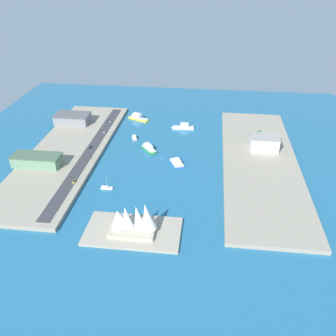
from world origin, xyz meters
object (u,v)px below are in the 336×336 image
terminal_long_green (37,160)px  sedan_silver (111,121)px  ferry_white_commuter (183,127)px  taxi_yellow_cab (74,181)px  hotel_broad_white (264,143)px  ferry_green_doubledeck (149,148)px  van_white (105,131)px  catamaran_blue (177,163)px  suv_black (90,147)px  traffic_light_waterfront (91,155)px  warehouse_low_gray (73,118)px  opera_landmark (133,220)px  ferry_yellow_fast (138,118)px  sailboat_small_white (107,188)px  yacht_sleek_gray (134,138)px

terminal_long_green → sedan_silver: (-41.32, -108.22, -4.31)m
ferry_white_commuter → taxi_yellow_cab: bearing=57.4°
taxi_yellow_cab → hotel_broad_white: bearing=-153.8°
ferry_green_doubledeck → van_white: ferry_green_doubledeck is taller
catamaran_blue → sedan_silver: 120.89m
suv_black → traffic_light_waterfront: bearing=109.9°
warehouse_low_gray → sedan_silver: size_ratio=9.29×
taxi_yellow_cab → ferry_white_commuter: bearing=-122.6°
warehouse_low_gray → terminal_long_green: warehouse_low_gray is taller
ferry_white_commuter → suv_black: 110.96m
catamaran_blue → hotel_broad_white: 91.80m
van_white → warehouse_low_gray: bearing=-26.2°
taxi_yellow_cab → suv_black: (5.91, -64.89, -0.06)m
opera_landmark → ferry_green_doubledeck: bearing=-85.5°
opera_landmark → ferry_yellow_fast: bearing=-80.0°
traffic_light_waterfront → opera_landmark: size_ratio=0.19×
sailboat_small_white → taxi_yellow_cab: (28.88, -1.40, 3.34)m
ferry_white_commuter → opera_landmark: 186.59m
ferry_yellow_fast → hotel_broad_white: (-141.81, 67.95, 7.60)m
catamaran_blue → hotel_broad_white: bearing=-157.9°
sailboat_small_white → hotel_broad_white: 163.50m
terminal_long_green → traffic_light_waterfront: 49.37m
ferry_green_doubledeck → taxi_yellow_cab: (53.13, 72.43, 1.84)m
ferry_yellow_fast → terminal_long_green: size_ratio=0.59×
yacht_sleek_gray → warehouse_low_gray: 83.91m
van_white → suv_black: bearing=83.7°
sailboat_small_white → ferry_green_doubledeck: sailboat_small_white is taller
ferry_yellow_fast → ferry_green_doubledeck: 82.78m
van_white → traffic_light_waterfront: 61.78m
traffic_light_waterfront → opera_landmark: opera_landmark is taller
yacht_sleek_gray → opera_landmark: bearing=101.2°
ferry_white_commuter → suv_black: ferry_white_commuter is taller
sailboat_small_white → ferry_yellow_fast: bearing=-89.2°
warehouse_low_gray → taxi_yellow_cab: bearing=110.0°
ferry_green_doubledeck → opera_landmark: size_ratio=0.61×
taxi_yellow_cab → catamaran_blue: bearing=-149.9°
yacht_sleek_gray → ferry_white_commuter: bearing=-145.6°
hotel_broad_white → van_white: (170.26, -20.37, -6.11)m
warehouse_low_gray → suv_black: (-39.42, 59.95, -4.41)m
sailboat_small_white → ferry_green_doubledeck: size_ratio=0.53×
terminal_long_green → opera_landmark: opera_landmark is taller
hotel_broad_white → suv_black: bearing=5.9°
ferry_yellow_fast → warehouse_low_gray: (72.14, 26.07, 5.90)m
yacht_sleek_gray → hotel_broad_white: 136.32m
yacht_sleek_gray → ferry_green_doubledeck: (-19.90, 23.82, 0.93)m
taxi_yellow_cab → opera_landmark: opera_landmark is taller
van_white → terminal_long_green: bearing=61.8°
catamaran_blue → opera_landmark: (20.80, 103.19, 9.85)m
catamaran_blue → van_white: (85.62, -54.74, 2.86)m
sedan_silver → ferry_yellow_fast: bearing=-148.6°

